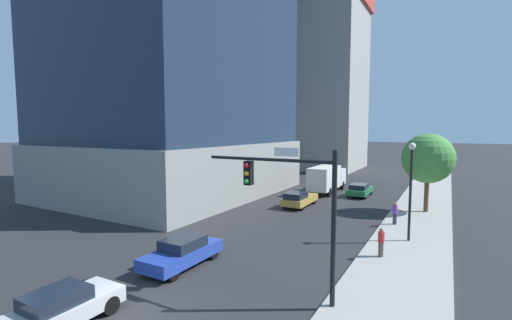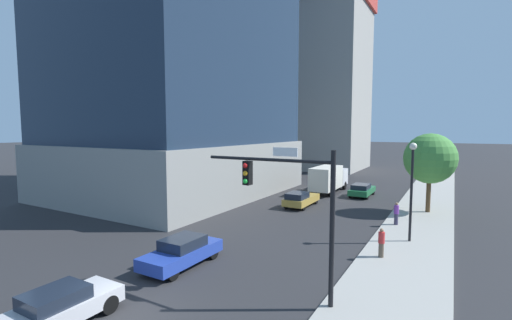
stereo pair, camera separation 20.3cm
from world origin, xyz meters
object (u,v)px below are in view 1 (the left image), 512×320
Objects in this scene: traffic_light_pole at (291,194)px; car_blue at (182,252)px; car_gold at (299,199)px; car_green at (360,190)px; box_truck at (327,178)px; street_lamp at (411,178)px; pedestrian_red_shirt at (381,242)px; pedestrian_purple_shirt at (395,213)px; car_silver at (61,308)px; street_tree at (428,158)px; construction_building at (319,74)px.

traffic_light_pole is 1.34× the size of car_blue.
traffic_light_pole is 1.34× the size of car_gold.
car_green is 8.73m from car_gold.
box_truck is (-6.36, 24.81, -2.77)m from traffic_light_pole.
car_blue is (-9.94, -9.78, -3.40)m from street_lamp.
pedestrian_purple_shirt is (-0.24, 7.35, 0.03)m from pedestrian_red_shirt.
traffic_light_pole reaches higher than pedestrian_purple_shirt.
car_silver is (0.00, -6.47, -0.02)m from car_blue.
street_tree is at bearing -37.05° from car_green.
street_tree reaches higher than car_green.
car_gold reaches higher than car_silver.
street_tree is 12.08m from box_truck.
car_silver is 0.88× the size of car_gold.
pedestrian_purple_shirt reaches higher than car_blue.
car_silver is at bearing -121.44° from street_lamp.
pedestrian_red_shirt is (18.40, -42.35, -16.30)m from construction_building.
pedestrian_red_shirt is at bearing -74.02° from car_green.
traffic_light_pole is 1.52× the size of car_silver.
pedestrian_red_shirt is (8.89, -10.03, 0.24)m from car_gold.
street_lamp is 19.35m from car_silver.
street_lamp is 15.82m from car_green.
construction_building is 8.19× the size of car_blue.
street_lamp is at bearing 58.56° from car_silver.
traffic_light_pole reaches higher than pedestrian_red_shirt.
street_tree reaches higher than pedestrian_red_shirt.
street_tree is at bearing 61.20° from car_blue.
car_silver is (-10.40, -25.40, -3.95)m from street_tree.
construction_building is at bearing 111.55° from box_truck.
car_silver is (9.51, -54.85, -16.54)m from construction_building.
traffic_light_pole is at bearing -69.02° from car_gold.
street_lamp is 1.32× the size of car_blue.
street_lamp is at bearing 70.87° from traffic_light_pole.
traffic_light_pole is 19.87m from street_tree.
construction_building reaches higher than pedestrian_red_shirt.
construction_building is at bearing 117.42° from pedestrian_purple_shirt.
construction_building is 37.72m from street_tree.
car_silver is at bearing -97.05° from car_green.
car_blue reaches higher than car_green.
car_silver is 15.34m from pedestrian_red_shirt.
construction_building reaches higher than car_blue.
construction_building is at bearing 124.06° from street_tree.
car_blue is at bearing 90.00° from car_silver.
box_truck reaches higher than car_green.
car_green is at bearing -61.49° from construction_building.
car_green is (-2.60, 24.46, -3.75)m from traffic_light_pole.
box_truck is at bearing 90.00° from car_silver.
car_gold is (-3.76, -7.87, 0.02)m from car_green.
pedestrian_purple_shirt is (-1.29, 3.60, -3.15)m from street_lamp.
car_blue is 15.93m from pedestrian_purple_shirt.
car_gold is at bearing 90.00° from car_blue.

